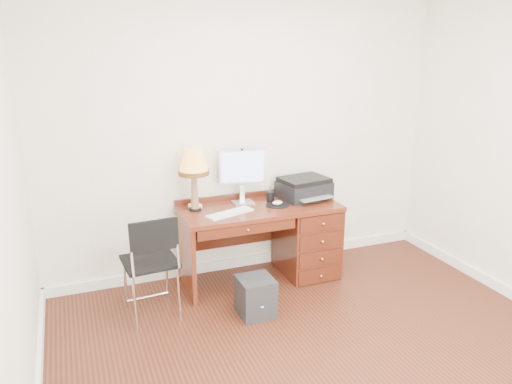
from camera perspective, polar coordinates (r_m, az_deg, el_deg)
name	(u,v)px	position (r m, az deg, el deg)	size (l,w,h in m)	color
ground	(329,358)	(3.91, 8.39, -18.28)	(4.00, 4.00, 0.00)	#36160C
room_shell	(293,311)	(4.36, 4.26, -13.42)	(4.00, 4.00, 4.00)	white
desk	(290,235)	(4.95, 3.91, -4.90)	(1.50, 0.67, 0.75)	#5E2313
monitor	(242,170)	(4.75, -1.65, 2.53)	(0.44, 0.18, 0.51)	silver
keyboard	(230,213)	(4.51, -2.99, -2.41)	(0.45, 0.13, 0.02)	white
mouse_pad	(277,204)	(4.74, 2.46, -1.38)	(0.22, 0.22, 0.04)	black
printer	(304,188)	(4.96, 5.50, 0.46)	(0.52, 0.43, 0.21)	black
leg_lamp	(194,166)	(4.52, -7.15, 2.98)	(0.28, 0.28, 0.57)	black
phone	(195,202)	(4.67, -7.00, -1.18)	(0.12, 0.12, 0.20)	white
pen_cup	(270,197)	(4.84, 1.64, -0.56)	(0.07, 0.07, 0.09)	black
chair	(151,257)	(4.20, -11.93, -7.26)	(0.46, 0.46, 0.91)	black
equipment_box	(256,296)	(4.32, -0.03, -11.86)	(0.29, 0.29, 0.34)	black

